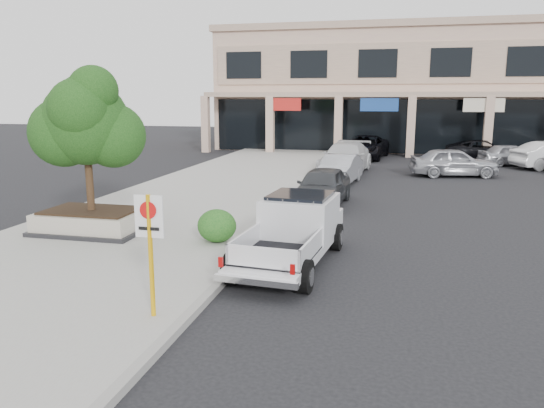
{
  "coord_description": "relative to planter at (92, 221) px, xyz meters",
  "views": [
    {
      "loc": [
        2.16,
        -11.01,
        4.17
      ],
      "look_at": [
        -0.8,
        1.5,
        1.55
      ],
      "focal_mm": 35.0,
      "sensor_mm": 36.0,
      "label": 1
    }
  ],
  "objects": [
    {
      "name": "lot_car_e",
      "position": [
        15.73,
        20.91,
        0.2
      ],
      "size": [
        4.22,
        2.61,
        1.34
      ],
      "primitive_type": "imported",
      "rotation": [
        0.0,
        0.0,
        1.85
      ],
      "color": "#A6A8AE",
      "rests_on": "ground"
    },
    {
      "name": "curb_car_b",
      "position": [
        6.2,
        11.48,
        0.23
      ],
      "size": [
        2.0,
        4.41,
        1.4
      ],
      "primitive_type": "imported",
      "rotation": [
        0.0,
        0.0,
        -0.13
      ],
      "color": "#A9AAB1",
      "rests_on": "ground"
    },
    {
      "name": "pickup_truck",
      "position": [
        6.38,
        -1.38,
        0.36
      ],
      "size": [
        2.39,
        5.44,
        1.67
      ],
      "primitive_type": null,
      "rotation": [
        0.0,
        0.0,
        -0.08
      ],
      "color": "silver",
      "rests_on": "ground"
    },
    {
      "name": "curb",
      "position": [
        5.18,
        3.09,
        -0.4
      ],
      "size": [
        0.2,
        52.0,
        0.15
      ],
      "primitive_type": "cube",
      "color": "gray",
      "rests_on": "ground"
    },
    {
      "name": "hedge",
      "position": [
        4.07,
        -0.27,
        0.14
      ],
      "size": [
        1.1,
        0.99,
        0.93
      ],
      "primitive_type": "ellipsoid",
      "color": "#134516",
      "rests_on": "sidewalk"
    },
    {
      "name": "ground",
      "position": [
        6.73,
        -2.91,
        -0.48
      ],
      "size": [
        120.0,
        120.0,
        0.0
      ],
      "primitive_type": "plane",
      "color": "black",
      "rests_on": "ground"
    },
    {
      "name": "lot_car_d",
      "position": [
        14.43,
        23.13,
        0.2
      ],
      "size": [
        5.01,
        2.55,
        1.36
      ],
      "primitive_type": "imported",
      "rotation": [
        0.0,
        0.0,
        1.51
      ],
      "color": "black",
      "rests_on": "ground"
    },
    {
      "name": "strip_mall",
      "position": [
        14.73,
        31.02,
        4.27
      ],
      "size": [
        40.55,
        12.43,
        9.5
      ],
      "color": "#CCAF8F",
      "rests_on": "ground"
    },
    {
      "name": "curb_car_a",
      "position": [
        6.11,
        6.25,
        0.26
      ],
      "size": [
        2.08,
        4.45,
        1.47
      ],
      "primitive_type": "imported",
      "rotation": [
        0.0,
        0.0,
        -0.08
      ],
      "color": "#323437",
      "rests_on": "ground"
    },
    {
      "name": "curb_car_d",
      "position": [
        6.73,
        22.67,
        0.31
      ],
      "size": [
        3.26,
        5.9,
        1.56
      ],
      "primitive_type": "imported",
      "rotation": [
        0.0,
        0.0,
        -0.12
      ],
      "color": "black",
      "rests_on": "ground"
    },
    {
      "name": "planter_tree",
      "position": [
        0.13,
        0.15,
        2.94
      ],
      "size": [
        2.9,
        2.55,
        4.0
      ],
      "color": "#301D12",
      "rests_on": "planter"
    },
    {
      "name": "lot_car_a",
      "position": [
        11.82,
        15.38,
        0.29
      ],
      "size": [
        4.73,
        2.56,
        1.53
      ],
      "primitive_type": "imported",
      "rotation": [
        0.0,
        0.0,
        1.75
      ],
      "color": "#A6A7AE",
      "rests_on": "ground"
    },
    {
      "name": "no_parking_sign",
      "position": [
        4.59,
        -5.39,
        1.16
      ],
      "size": [
        0.55,
        0.09,
        2.3
      ],
      "color": "#DEA10B",
      "rests_on": "sidewalk"
    },
    {
      "name": "planter",
      "position": [
        0.0,
        0.0,
        0.0
      ],
      "size": [
        3.2,
        2.2,
        0.68
      ],
      "color": "black",
      "rests_on": "sidewalk"
    },
    {
      "name": "sidewalk",
      "position": [
        1.23,
        3.09,
        -0.4
      ],
      "size": [
        8.0,
        52.0,
        0.15
      ],
      "primitive_type": "cube",
      "color": "gray",
      "rests_on": "ground"
    },
    {
      "name": "curb_car_c",
      "position": [
        6.11,
        15.45,
        0.35
      ],
      "size": [
        2.84,
        5.87,
        1.65
      ],
      "primitive_type": "imported",
      "rotation": [
        0.0,
        0.0,
        -0.1
      ],
      "color": "silver",
      "rests_on": "ground"
    }
  ]
}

